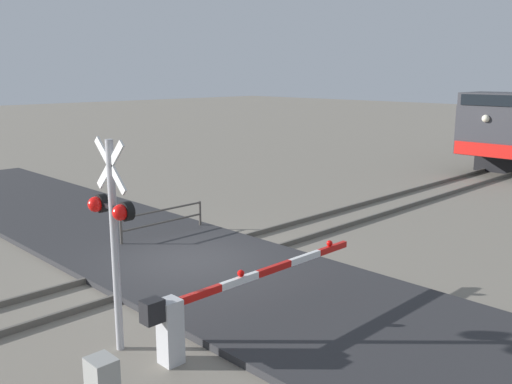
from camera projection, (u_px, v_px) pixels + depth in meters
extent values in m
plane|color=gray|center=(191.00, 265.00, 14.87)|extent=(160.00, 160.00, 0.00)
cube|color=#59544C|center=(174.00, 256.00, 15.35)|extent=(0.08, 80.00, 0.15)
cube|color=#59544C|center=(208.00, 269.00, 14.35)|extent=(0.08, 80.00, 0.15)
cube|color=#2D2D30|center=(191.00, 262.00, 14.85)|extent=(36.00, 5.34, 0.15)
cube|color=black|center=(511.00, 160.00, 29.48)|extent=(2.60, 3.20, 1.05)
cube|color=#333338|center=(499.00, 99.00, 27.24)|extent=(2.99, 2.66, 0.65)
cube|color=black|center=(487.00, 100.00, 26.31)|extent=(2.60, 0.06, 0.52)
cube|color=red|center=(483.00, 150.00, 26.80)|extent=(2.90, 0.08, 0.64)
sphere|color=#F2EACC|center=(486.00, 119.00, 26.47)|extent=(0.36, 0.36, 0.36)
cylinder|color=#ADADB2|center=(115.00, 248.00, 9.93)|extent=(0.14, 0.14, 3.91)
cube|color=white|center=(110.00, 165.00, 9.62)|extent=(0.95, 0.04, 0.95)
cube|color=white|center=(110.00, 165.00, 9.62)|extent=(0.95, 0.04, 0.95)
cube|color=black|center=(113.00, 207.00, 9.77)|extent=(1.04, 0.08, 0.08)
sphere|color=red|center=(96.00, 204.00, 10.00)|extent=(0.28, 0.28, 0.28)
sphere|color=red|center=(120.00, 212.00, 9.41)|extent=(0.28, 0.28, 0.28)
cylinder|color=black|center=(102.00, 203.00, 10.08)|extent=(0.34, 0.14, 0.34)
cylinder|color=black|center=(127.00, 211.00, 9.49)|extent=(0.34, 0.14, 0.34)
cube|color=silver|center=(170.00, 332.00, 9.71)|extent=(0.36, 0.36, 1.19)
cube|color=black|center=(152.00, 311.00, 9.37)|extent=(0.28, 0.36, 0.40)
cube|color=red|center=(200.00, 294.00, 10.08)|extent=(0.10, 0.97, 0.14)
cube|color=white|center=(239.00, 281.00, 10.74)|extent=(0.10, 0.97, 0.14)
cube|color=red|center=(274.00, 269.00, 11.41)|extent=(0.10, 0.97, 0.14)
cube|color=white|center=(305.00, 258.00, 12.07)|extent=(0.10, 0.97, 0.14)
cube|color=red|center=(332.00, 248.00, 12.73)|extent=(0.10, 0.97, 0.14)
sphere|color=red|center=(241.00, 273.00, 10.74)|extent=(0.14, 0.14, 0.14)
sphere|color=red|center=(330.00, 243.00, 12.63)|extent=(0.14, 0.14, 0.14)
cylinder|color=#4C4742|center=(121.00, 233.00, 16.12)|extent=(0.08, 0.08, 0.95)
cylinder|color=#4C4742|center=(200.00, 215.00, 18.13)|extent=(0.08, 0.08, 0.95)
cylinder|color=#4C4742|center=(162.00, 210.00, 17.03)|extent=(0.06, 2.93, 0.06)
cylinder|color=#4C4742|center=(163.00, 222.00, 17.11)|extent=(0.06, 2.93, 0.06)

